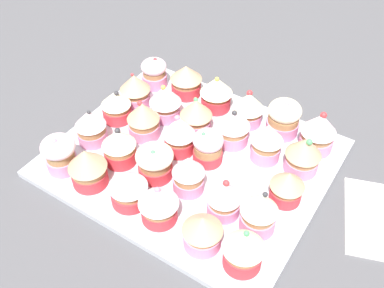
{
  "coord_description": "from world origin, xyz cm",
  "views": [
    {
      "loc": [
        -31.25,
        48.25,
        59.8
      ],
      "look_at": [
        0.0,
        0.0,
        4.2
      ],
      "focal_mm": 42.17,
      "sensor_mm": 36.0,
      "label": 1
    }
  ],
  "objects_px": {
    "cupcake_5": "(154,73)",
    "cupcake_21": "(119,146)",
    "cupcake_6": "(303,154)",
    "cupcake_27": "(88,166)",
    "cupcake_1": "(284,117)",
    "cupcake_20": "(155,162)",
    "cupcake_13": "(208,147)",
    "cupcake_22": "(91,126)",
    "cupcake_4": "(186,80)",
    "cupcake_9": "(196,115)",
    "cupcake_23": "(244,247)",
    "cupcake_25": "(159,204)",
    "cupcake_15": "(142,120)",
    "cupcake_14": "(179,134)",
    "cupcake_0": "(319,131)",
    "cupcake_10": "(165,101)",
    "cupcake_19": "(188,173)",
    "cupcake_17": "(259,211)",
    "cupcake_26": "(128,188)",
    "cupcake_24": "(202,231)",
    "cupcake_18": "(224,197)",
    "cupcake_28": "(60,153)",
    "cupcake_7": "(267,141)",
    "cupcake_11": "(135,90)",
    "baking_tray": "(192,158)",
    "cupcake_16": "(116,105)",
    "cupcake_12": "(288,184)"
  },
  "relations": [
    {
      "from": "cupcake_21",
      "to": "cupcake_16",
      "type": "bearing_deg",
      "value": -47.51
    },
    {
      "from": "cupcake_14",
      "to": "cupcake_5",
      "type": "bearing_deg",
      "value": -41.17
    },
    {
      "from": "cupcake_15",
      "to": "cupcake_28",
      "type": "distance_m",
      "value": 0.16
    },
    {
      "from": "cupcake_9",
      "to": "cupcake_11",
      "type": "xyz_separation_m",
      "value": [
        0.14,
        0.0,
        -0.0
      ]
    },
    {
      "from": "cupcake_9",
      "to": "cupcake_28",
      "type": "bearing_deg",
      "value": 56.2
    },
    {
      "from": "cupcake_26",
      "to": "cupcake_27",
      "type": "bearing_deg",
      "value": 3.03
    },
    {
      "from": "cupcake_6",
      "to": "cupcake_27",
      "type": "bearing_deg",
      "value": 37.71
    },
    {
      "from": "cupcake_23",
      "to": "cupcake_25",
      "type": "distance_m",
      "value": 0.15
    },
    {
      "from": "cupcake_5",
      "to": "cupcake_14",
      "type": "relative_size",
      "value": 0.81
    },
    {
      "from": "cupcake_13",
      "to": "cupcake_14",
      "type": "xyz_separation_m",
      "value": [
        0.06,
        0.01,
        0.01
      ]
    },
    {
      "from": "cupcake_4",
      "to": "cupcake_19",
      "type": "xyz_separation_m",
      "value": [
        -0.15,
        0.22,
        0.0
      ]
    },
    {
      "from": "cupcake_19",
      "to": "cupcake_23",
      "type": "relative_size",
      "value": 0.91
    },
    {
      "from": "cupcake_19",
      "to": "cupcake_25",
      "type": "relative_size",
      "value": 1.07
    },
    {
      "from": "cupcake_15",
      "to": "cupcake_25",
      "type": "distance_m",
      "value": 0.2
    },
    {
      "from": "cupcake_13",
      "to": "cupcake_22",
      "type": "bearing_deg",
      "value": 19.45
    },
    {
      "from": "cupcake_5",
      "to": "cupcake_28",
      "type": "xyz_separation_m",
      "value": [
        -0.01,
        0.29,
        0.01
      ]
    },
    {
      "from": "cupcake_1",
      "to": "cupcake_22",
      "type": "distance_m",
      "value": 0.36
    },
    {
      "from": "cupcake_5",
      "to": "cupcake_21",
      "type": "relative_size",
      "value": 0.88
    },
    {
      "from": "cupcake_1",
      "to": "cupcake_24",
      "type": "xyz_separation_m",
      "value": [
        -0.01,
        0.3,
        -0.0
      ]
    },
    {
      "from": "cupcake_5",
      "to": "cupcake_10",
      "type": "xyz_separation_m",
      "value": [
        -0.08,
        0.07,
        0.01
      ]
    },
    {
      "from": "cupcake_0",
      "to": "cupcake_10",
      "type": "xyz_separation_m",
      "value": [
        0.28,
        0.08,
        -0.0
      ]
    },
    {
      "from": "cupcake_28",
      "to": "cupcake_27",
      "type": "bearing_deg",
      "value": -178.55
    },
    {
      "from": "cupcake_11",
      "to": "cupcake_12",
      "type": "xyz_separation_m",
      "value": [
        -0.36,
        0.06,
        -0.0
      ]
    },
    {
      "from": "cupcake_15",
      "to": "cupcake_27",
      "type": "height_order",
      "value": "cupcake_15"
    },
    {
      "from": "cupcake_15",
      "to": "cupcake_21",
      "type": "xyz_separation_m",
      "value": [
        -0.01,
        0.07,
        -0.0
      ]
    },
    {
      "from": "cupcake_9",
      "to": "cupcake_23",
      "type": "relative_size",
      "value": 0.92
    },
    {
      "from": "cupcake_15",
      "to": "cupcake_17",
      "type": "bearing_deg",
      "value": 165.61
    },
    {
      "from": "cupcake_7",
      "to": "cupcake_9",
      "type": "xyz_separation_m",
      "value": [
        0.14,
        0.0,
        -0.0
      ]
    },
    {
      "from": "cupcake_1",
      "to": "baking_tray",
      "type": "bearing_deg",
      "value": 53.54
    },
    {
      "from": "cupcake_4",
      "to": "cupcake_13",
      "type": "height_order",
      "value": "same"
    },
    {
      "from": "cupcake_15",
      "to": "cupcake_4",
      "type": "bearing_deg",
      "value": -88.86
    },
    {
      "from": "cupcake_14",
      "to": "cupcake_18",
      "type": "height_order",
      "value": "cupcake_14"
    },
    {
      "from": "cupcake_5",
      "to": "cupcake_7",
      "type": "height_order",
      "value": "cupcake_7"
    },
    {
      "from": "cupcake_22",
      "to": "cupcake_25",
      "type": "height_order",
      "value": "cupcake_22"
    },
    {
      "from": "cupcake_1",
      "to": "cupcake_20",
      "type": "xyz_separation_m",
      "value": [
        0.14,
        0.22,
        -0.0
      ]
    },
    {
      "from": "cupcake_6",
      "to": "cupcake_13",
      "type": "height_order",
      "value": "cupcake_6"
    },
    {
      "from": "cupcake_9",
      "to": "cupcake_18",
      "type": "height_order",
      "value": "cupcake_9"
    },
    {
      "from": "cupcake_6",
      "to": "cupcake_26",
      "type": "height_order",
      "value": "cupcake_6"
    },
    {
      "from": "baking_tray",
      "to": "cupcake_10",
      "type": "relative_size",
      "value": 6.05
    },
    {
      "from": "cupcake_27",
      "to": "cupcake_4",
      "type": "bearing_deg",
      "value": -90.15
    },
    {
      "from": "cupcake_10",
      "to": "cupcake_27",
      "type": "relative_size",
      "value": 1.03
    },
    {
      "from": "cupcake_4",
      "to": "cupcake_7",
      "type": "relative_size",
      "value": 0.88
    },
    {
      "from": "cupcake_24",
      "to": "cupcake_28",
      "type": "height_order",
      "value": "cupcake_28"
    },
    {
      "from": "cupcake_9",
      "to": "cupcake_28",
      "type": "relative_size",
      "value": 1.02
    },
    {
      "from": "cupcake_10",
      "to": "cupcake_23",
      "type": "bearing_deg",
      "value": 143.58
    },
    {
      "from": "cupcake_1",
      "to": "cupcake_25",
      "type": "height_order",
      "value": "cupcake_1"
    },
    {
      "from": "cupcake_1",
      "to": "cupcake_26",
      "type": "bearing_deg",
      "value": 64.6
    },
    {
      "from": "cupcake_17",
      "to": "cupcake_26",
      "type": "distance_m",
      "value": 0.21
    },
    {
      "from": "cupcake_21",
      "to": "cupcake_18",
      "type": "bearing_deg",
      "value": 180.0
    },
    {
      "from": "cupcake_6",
      "to": "cupcake_17",
      "type": "bearing_deg",
      "value": 87.12
    }
  ]
}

